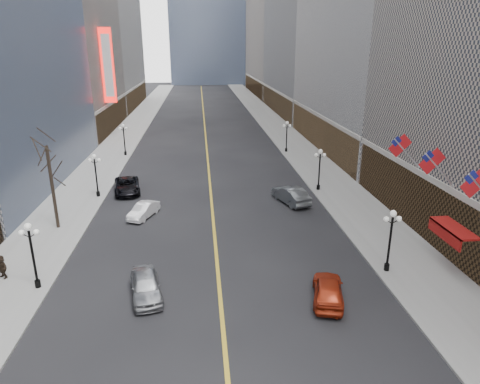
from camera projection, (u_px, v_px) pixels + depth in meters
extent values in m
cube|color=gray|center=(295.00, 146.00, 67.94)|extent=(6.00, 230.00, 0.15)
cube|color=gray|center=(115.00, 150.00, 65.45)|extent=(6.00, 230.00, 0.15)
cube|color=gold|center=(206.00, 135.00, 76.13)|extent=(0.25, 200.00, 0.02)
cube|color=#45362E|center=(326.00, 132.00, 65.63)|extent=(2.80, 35.00, 5.00)
cube|color=gray|center=(335.00, 4.00, 95.55)|extent=(26.00, 40.00, 48.00)
cube|color=#45362E|center=(281.00, 102.00, 101.43)|extent=(2.80, 39.00, 5.00)
cube|color=#45362E|center=(257.00, 86.00, 141.94)|extent=(2.80, 45.00, 5.00)
cube|color=#45362E|center=(106.00, 116.00, 80.26)|extent=(2.80, 29.00, 5.00)
cube|color=#45362E|center=(132.00, 96.00, 112.29)|extent=(2.80, 37.00, 5.00)
cylinder|color=black|center=(387.00, 267.00, 29.95)|extent=(0.36, 0.36, 0.50)
cylinder|color=black|center=(389.00, 244.00, 29.38)|extent=(0.16, 0.16, 4.00)
sphere|color=white|center=(393.00, 213.00, 28.64)|extent=(0.44, 0.44, 0.44)
sphere|color=white|center=(386.00, 219.00, 28.73)|extent=(0.36, 0.36, 0.36)
sphere|color=white|center=(399.00, 219.00, 28.81)|extent=(0.36, 0.36, 0.36)
cylinder|color=black|center=(318.00, 187.00, 46.91)|extent=(0.36, 0.36, 0.50)
cylinder|color=black|center=(319.00, 172.00, 46.34)|extent=(0.16, 0.16, 4.00)
sphere|color=white|center=(320.00, 151.00, 45.60)|extent=(0.44, 0.44, 0.44)
sphere|color=white|center=(316.00, 155.00, 45.69)|extent=(0.36, 0.36, 0.36)
sphere|color=white|center=(324.00, 155.00, 45.77)|extent=(0.36, 0.36, 0.36)
cylinder|color=black|center=(286.00, 150.00, 63.87)|extent=(0.36, 0.36, 0.50)
cylinder|color=black|center=(287.00, 138.00, 63.30)|extent=(0.16, 0.16, 4.00)
sphere|color=white|center=(287.00, 123.00, 62.56)|extent=(0.44, 0.44, 0.44)
sphere|color=white|center=(284.00, 126.00, 62.65)|extent=(0.36, 0.36, 0.36)
sphere|color=white|center=(290.00, 125.00, 62.73)|extent=(0.36, 0.36, 0.36)
cylinder|color=black|center=(38.00, 284.00, 27.85)|extent=(0.36, 0.36, 0.50)
cylinder|color=black|center=(34.00, 260.00, 27.28)|extent=(0.16, 0.16, 4.00)
sphere|color=white|center=(28.00, 227.00, 26.54)|extent=(0.44, 0.44, 0.44)
sphere|color=white|center=(21.00, 233.00, 26.63)|extent=(0.36, 0.36, 0.36)
sphere|color=white|center=(36.00, 232.00, 26.71)|extent=(0.36, 0.36, 0.36)
cylinder|color=black|center=(98.00, 194.00, 44.81)|extent=(0.36, 0.36, 0.50)
cylinder|color=black|center=(96.00, 178.00, 44.24)|extent=(0.16, 0.16, 4.00)
sphere|color=white|center=(94.00, 156.00, 43.50)|extent=(0.44, 0.44, 0.44)
sphere|color=white|center=(90.00, 160.00, 43.59)|extent=(0.36, 0.36, 0.36)
sphere|color=white|center=(99.00, 160.00, 43.67)|extent=(0.36, 0.36, 0.36)
cylinder|color=black|center=(125.00, 153.00, 61.77)|extent=(0.36, 0.36, 0.50)
cylinder|color=black|center=(124.00, 141.00, 61.20)|extent=(0.16, 0.16, 4.00)
sphere|color=white|center=(123.00, 125.00, 60.46)|extent=(0.44, 0.44, 0.44)
sphere|color=white|center=(120.00, 128.00, 60.55)|extent=(0.36, 0.36, 0.36)
sphere|color=white|center=(126.00, 128.00, 60.63)|extent=(0.36, 0.36, 0.36)
cube|color=red|center=(476.00, 183.00, 25.14)|extent=(1.94, 0.04, 1.94)
cube|color=navy|center=(471.00, 177.00, 25.00)|extent=(0.88, 0.06, 0.88)
cylinder|color=#B2B2B7|center=(440.00, 170.00, 30.12)|extent=(2.49, 0.12, 2.49)
cube|color=red|center=(432.00, 161.00, 29.85)|extent=(1.94, 0.04, 1.94)
cube|color=navy|center=(428.00, 156.00, 29.71)|extent=(0.88, 0.06, 0.88)
cylinder|color=#B2B2B7|center=(407.00, 153.00, 34.83)|extent=(2.49, 0.12, 2.49)
cube|color=red|center=(400.00, 146.00, 34.56)|extent=(1.94, 0.04, 1.94)
cube|color=navy|center=(396.00, 141.00, 34.42)|extent=(0.88, 0.06, 0.88)
cube|color=maroon|center=(454.00, 228.00, 29.44)|extent=(1.40, 4.00, 0.15)
cube|color=maroon|center=(444.00, 234.00, 29.52)|extent=(0.10, 4.00, 0.90)
cube|color=red|center=(108.00, 66.00, 70.85)|extent=(2.00, 0.50, 12.00)
cube|color=white|center=(108.00, 66.00, 70.85)|extent=(1.40, 0.55, 10.00)
cylinder|color=#2D231C|center=(53.00, 188.00, 36.04)|extent=(0.28, 0.28, 7.20)
imported|color=#94979B|center=(146.00, 286.00, 26.91)|extent=(2.72, 4.86, 1.56)
imported|color=silver|center=(144.00, 210.00, 39.56)|extent=(2.83, 4.26, 1.33)
imported|color=black|center=(127.00, 186.00, 46.20)|extent=(3.53, 6.00, 1.57)
imported|color=#9F2911|center=(328.00, 290.00, 26.48)|extent=(2.89, 4.85, 1.55)
imported|color=#4E5256|center=(291.00, 195.00, 43.12)|extent=(3.35, 5.46, 1.70)
imported|color=black|center=(2.00, 267.00, 28.83)|extent=(1.48, 1.26, 1.64)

